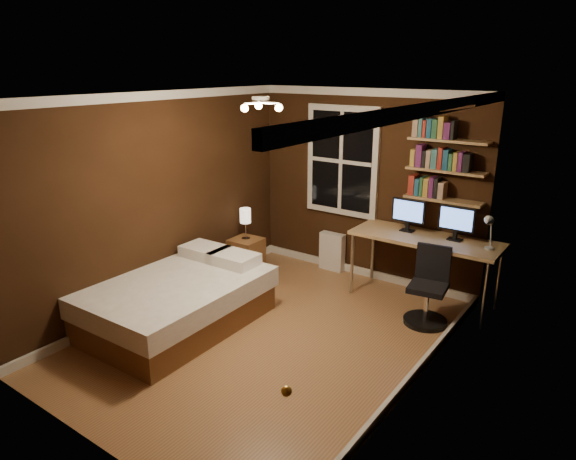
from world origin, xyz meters
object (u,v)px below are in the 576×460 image
Objects in this scene: radiator at (332,252)px; office_chair at (428,296)px; nightstand at (246,256)px; monitor_left at (408,215)px; bedside_lamp at (246,224)px; desk at (425,242)px; monitor_right at (456,223)px; desk_lamp at (489,232)px; bed at (177,300)px.

office_chair is at bearing -23.38° from radiator.
nightstand is 2.29m from monitor_left.
radiator is at bearing 40.83° from bedside_lamp.
nightstand is 2.58m from office_chair.
nightstand is 0.92× the size of radiator.
desk is 4.20× the size of monitor_right.
desk_lamp is at bearing 6.80° from nightstand.
monitor_left is 0.47× the size of office_chair.
desk_lamp is at bearing -8.40° from radiator.
monitor_right is (0.31, 0.09, 0.26)m from desk.
office_chair reaches higher than radiator.
monitor_right reaches higher than desk.
bedside_lamp is at bearing 173.41° from office_chair.
monitor_left is at bearing -7.83° from radiator.
monitor_left is at bearing 17.05° from bedside_lamp.
desk_lamp is (0.41, -0.16, 0.02)m from monitor_right.
desk_lamp is at bearing 8.79° from bedside_lamp.
radiator is 1.52m from desk.
nightstand is 0.56× the size of office_chair.
desk_lamp reaches higher than desk.
desk is 0.70m from office_chair.
radiator is 1.29× the size of monitor_right.
monitor_right is at bearing 13.42° from bedside_lamp.
nightstand is 1.19× the size of monitor_right.
radiator is (0.57, 2.38, -0.02)m from bed.
bedside_lamp is 0.81× the size of radiator.
bed is 3.29m from monitor_right.
radiator is at bearing 75.38° from bed.
bed is 4.03× the size of nightstand.
monitor_right is (2.64, 0.63, 0.32)m from bedside_lamp.
nightstand is at bearing -139.17° from radiator.
monitor_right reaches higher than nightstand.
radiator is at bearing 172.17° from monitor_left.
monitor_right reaches higher than office_chair.
monitor_right is 0.44m from desk_lamp.
monitor_right reaches higher than radiator.
bedside_lamp is (0.00, 0.00, 0.46)m from nightstand.
monitor_right is 0.47× the size of office_chair.
office_chair is (2.24, 1.66, 0.04)m from bed.
desk reaches higher than radiator.
monitor_right reaches higher than bedside_lamp.
bed is 2.27× the size of office_chair.
office_chair reaches higher than desk.
bed is 3.70× the size of radiator.
office_chair reaches higher than bed.
desk is 0.42m from monitor_right.
desk_lamp is 0.50× the size of office_chair.
radiator is at bearing 148.57° from office_chair.
bed is at bearing -132.94° from desk.
desk_lamp is (2.14, -0.32, 0.78)m from radiator.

